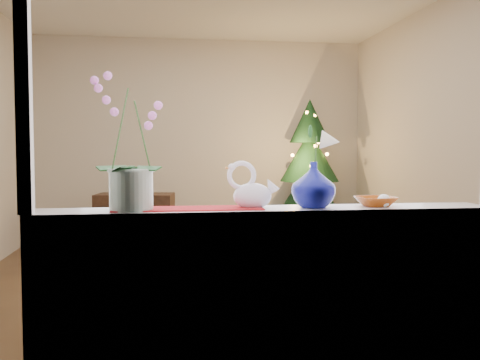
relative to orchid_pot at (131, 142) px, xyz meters
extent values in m
plane|color=#382617|center=(0.64, 2.39, -1.24)|extent=(5.00, 5.00, 0.00)
cube|color=beige|center=(0.64, 4.89, 0.11)|extent=(4.50, 0.10, 2.70)
cube|color=beige|center=(0.64, -0.11, 0.11)|extent=(4.50, 0.10, 2.70)
cube|color=beige|center=(2.89, 2.39, 0.11)|extent=(0.10, 5.00, 2.70)
cube|color=white|center=(0.64, -0.07, -0.80)|extent=(2.20, 0.08, 0.88)
cube|color=white|center=(0.64, 0.02, -0.34)|extent=(2.20, 0.26, 0.04)
cube|color=maroon|center=(0.26, 0.02, -0.31)|extent=(0.70, 0.20, 0.01)
imported|color=#070B5E|center=(0.86, 0.00, -0.19)|extent=(0.32, 0.32, 0.25)
sphere|color=white|center=(1.20, -0.03, -0.28)|extent=(0.08, 0.08, 0.06)
imported|color=#974110|center=(1.18, 0.01, -0.29)|extent=(0.18, 0.18, 0.04)
cube|color=black|center=(-0.20, 3.95, -0.90)|extent=(0.95, 0.57, 0.67)
camera|label=1|loc=(0.15, -2.48, -0.04)|focal=40.00mm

